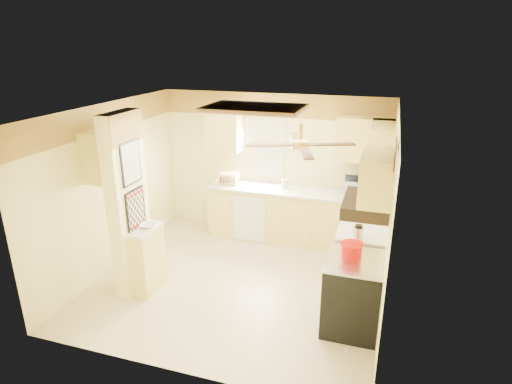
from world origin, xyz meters
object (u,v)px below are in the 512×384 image
(kettle, at_px, (358,233))
(bowl, at_px, (148,225))
(microwave, at_px, (362,188))
(dutch_oven, at_px, (352,250))
(stove, at_px, (352,293))

(kettle, bearing_deg, bowl, -170.97)
(microwave, bearing_deg, bowl, 32.10)
(microwave, xyz_separation_m, kettle, (0.09, -1.66, -0.05))
(microwave, height_order, bowl, microwave)
(bowl, distance_m, dutch_oven, 2.72)
(stove, relative_size, microwave, 1.68)
(bowl, bearing_deg, microwave, 38.19)
(stove, bearing_deg, kettle, 91.69)
(bowl, height_order, dutch_oven, dutch_oven)
(microwave, bearing_deg, dutch_oven, 85.25)
(stove, distance_m, kettle, 0.75)
(bowl, bearing_deg, kettle, 9.03)
(stove, height_order, kettle, kettle)
(stove, bearing_deg, dutch_oven, 132.81)
(microwave, xyz_separation_m, bowl, (-2.67, -2.10, -0.13))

